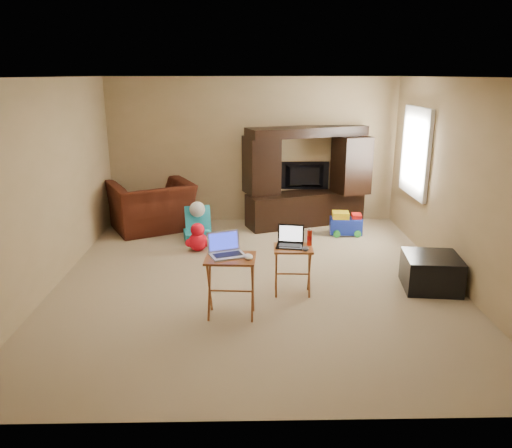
{
  "coord_description": "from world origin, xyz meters",
  "views": [
    {
      "loc": [
        -0.12,
        -5.95,
        2.53
      ],
      "look_at": [
        0.0,
        -0.2,
        0.8
      ],
      "focal_mm": 35.0,
      "sensor_mm": 36.0,
      "label": 1
    }
  ],
  "objects_px": {
    "plush_toy": "(198,237)",
    "tray_table_right": "(293,271)",
    "child_rocker": "(197,224)",
    "mouse_left": "(249,257)",
    "entertainment_center": "(306,177)",
    "laptop_right": "(290,237)",
    "laptop_left": "(228,245)",
    "water_bottle": "(309,238)",
    "television": "(305,176)",
    "push_toy": "(346,223)",
    "tray_table_left": "(231,287)",
    "mouse_right": "(306,249)",
    "ottoman": "(431,272)",
    "recliner": "(152,206)"
  },
  "relations": [
    {
      "from": "laptop_left",
      "to": "laptop_right",
      "type": "height_order",
      "value": "laptop_left"
    },
    {
      "from": "laptop_right",
      "to": "entertainment_center",
      "type": "bearing_deg",
      "value": 90.22
    },
    {
      "from": "television",
      "to": "push_toy",
      "type": "bearing_deg",
      "value": 127.98
    },
    {
      "from": "child_rocker",
      "to": "plush_toy",
      "type": "distance_m",
      "value": 0.48
    },
    {
      "from": "push_toy",
      "to": "mouse_left",
      "type": "xyz_separation_m",
      "value": [
        -1.61,
        -2.93,
        0.52
      ]
    },
    {
      "from": "entertainment_center",
      "to": "ottoman",
      "type": "bearing_deg",
      "value": -85.74
    },
    {
      "from": "child_rocker",
      "to": "mouse_left",
      "type": "height_order",
      "value": "mouse_left"
    },
    {
      "from": "push_toy",
      "to": "mouse_right",
      "type": "height_order",
      "value": "mouse_right"
    },
    {
      "from": "recliner",
      "to": "mouse_right",
      "type": "relative_size",
      "value": 10.52
    },
    {
      "from": "tray_table_left",
      "to": "ottoman",
      "type": "bearing_deg",
      "value": 20.45
    },
    {
      "from": "tray_table_left",
      "to": "laptop_left",
      "type": "height_order",
      "value": "laptop_left"
    },
    {
      "from": "ottoman",
      "to": "mouse_right",
      "type": "xyz_separation_m",
      "value": [
        -1.58,
        -0.25,
        0.41
      ]
    },
    {
      "from": "entertainment_center",
      "to": "child_rocker",
      "type": "xyz_separation_m",
      "value": [
        -1.81,
        -0.89,
        -0.58
      ]
    },
    {
      "from": "ottoman",
      "to": "mouse_left",
      "type": "xyz_separation_m",
      "value": [
        -2.24,
        -0.77,
        0.5
      ]
    },
    {
      "from": "entertainment_center",
      "to": "laptop_left",
      "type": "distance_m",
      "value": 3.67
    },
    {
      "from": "plush_toy",
      "to": "laptop_right",
      "type": "xyz_separation_m",
      "value": [
        1.23,
        -1.54,
        0.49
      ]
    },
    {
      "from": "laptop_left",
      "to": "water_bottle",
      "type": "xyz_separation_m",
      "value": [
        0.94,
        0.61,
        -0.12
      ]
    },
    {
      "from": "entertainment_center",
      "to": "tray_table_right",
      "type": "bearing_deg",
      "value": -118.97
    },
    {
      "from": "child_rocker",
      "to": "mouse_left",
      "type": "distance_m",
      "value": 2.82
    },
    {
      "from": "entertainment_center",
      "to": "television",
      "type": "distance_m",
      "value": 0.21
    },
    {
      "from": "entertainment_center",
      "to": "mouse_left",
      "type": "relative_size",
      "value": 14.87
    },
    {
      "from": "mouse_left",
      "to": "mouse_right",
      "type": "relative_size",
      "value": 1.16
    },
    {
      "from": "mouse_right",
      "to": "television",
      "type": "bearing_deg",
      "value": 83.71
    },
    {
      "from": "tray_table_left",
      "to": "laptop_right",
      "type": "relative_size",
      "value": 2.22
    },
    {
      "from": "television",
      "to": "laptop_right",
      "type": "height_order",
      "value": "television"
    },
    {
      "from": "plush_toy",
      "to": "ottoman",
      "type": "xyz_separation_m",
      "value": [
        2.98,
        -1.42,
        -0.01
      ]
    },
    {
      "from": "tray_table_left",
      "to": "tray_table_right",
      "type": "xyz_separation_m",
      "value": [
        0.72,
        0.56,
        -0.05
      ]
    },
    {
      "from": "child_rocker",
      "to": "tray_table_right",
      "type": "xyz_separation_m",
      "value": [
        1.32,
        -2.03,
        0.03
      ]
    },
    {
      "from": "mouse_right",
      "to": "water_bottle",
      "type": "distance_m",
      "value": 0.22
    },
    {
      "from": "laptop_left",
      "to": "laptop_right",
      "type": "bearing_deg",
      "value": 17.61
    },
    {
      "from": "entertainment_center",
      "to": "tray_table_left",
      "type": "height_order",
      "value": "entertainment_center"
    },
    {
      "from": "child_rocker",
      "to": "plush_toy",
      "type": "xyz_separation_m",
      "value": [
        0.05,
        -0.48,
        -0.05
      ]
    },
    {
      "from": "mouse_right",
      "to": "mouse_left",
      "type": "bearing_deg",
      "value": -141.98
    },
    {
      "from": "child_rocker",
      "to": "ottoman",
      "type": "distance_m",
      "value": 3.58
    },
    {
      "from": "tray_table_left",
      "to": "water_bottle",
      "type": "relative_size",
      "value": 3.77
    },
    {
      "from": "mouse_left",
      "to": "plush_toy",
      "type": "bearing_deg",
      "value": 108.71
    },
    {
      "from": "laptop_left",
      "to": "mouse_left",
      "type": "distance_m",
      "value": 0.26
    },
    {
      "from": "plush_toy",
      "to": "mouse_right",
      "type": "bearing_deg",
      "value": -50.16
    },
    {
      "from": "entertainment_center",
      "to": "recliner",
      "type": "xyz_separation_m",
      "value": [
        -2.62,
        -0.29,
        -0.44
      ]
    },
    {
      "from": "tray_table_right",
      "to": "mouse_left",
      "type": "height_order",
      "value": "mouse_left"
    },
    {
      "from": "tray_table_left",
      "to": "tray_table_right",
      "type": "height_order",
      "value": "tray_table_left"
    },
    {
      "from": "entertainment_center",
      "to": "laptop_right",
      "type": "xyz_separation_m",
      "value": [
        -0.53,
        -2.9,
        -0.14
      ]
    },
    {
      "from": "push_toy",
      "to": "tray_table_left",
      "type": "bearing_deg",
      "value": -117.28
    },
    {
      "from": "recliner",
      "to": "push_toy",
      "type": "relative_size",
      "value": 2.4
    },
    {
      "from": "laptop_left",
      "to": "water_bottle",
      "type": "bearing_deg",
      "value": 12.54
    },
    {
      "from": "entertainment_center",
      "to": "child_rocker",
      "type": "bearing_deg",
      "value": -173.3
    },
    {
      "from": "ottoman",
      "to": "laptop_left",
      "type": "xyz_separation_m",
      "value": [
        -2.46,
        -0.67,
        0.6
      ]
    },
    {
      "from": "television",
      "to": "child_rocker",
      "type": "bearing_deg",
      "value": 33.33
    },
    {
      "from": "tray_table_left",
      "to": "laptop_left",
      "type": "xyz_separation_m",
      "value": [
        -0.03,
        0.03,
        0.46
      ]
    },
    {
      "from": "plush_toy",
      "to": "tray_table_right",
      "type": "height_order",
      "value": "tray_table_right"
    }
  ]
}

